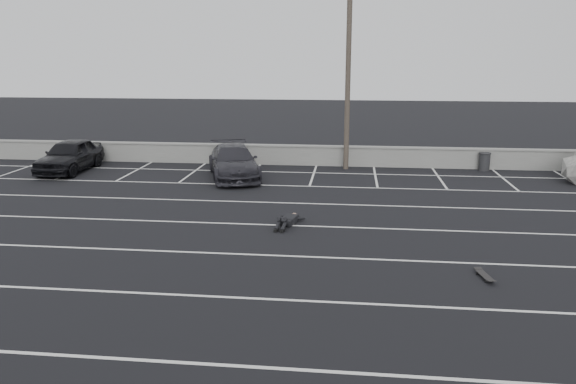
# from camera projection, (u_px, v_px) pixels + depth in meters

# --- Properties ---
(ground) EXTENTS (120.00, 120.00, 0.00)m
(ground) POSITION_uv_depth(u_px,v_px,m) (252.00, 255.00, 16.34)
(ground) COLOR black
(ground) RESTS_ON ground
(seawall) EXTENTS (50.00, 0.45, 1.06)m
(seawall) POSITION_uv_depth(u_px,v_px,m) (298.00, 155.00, 29.73)
(seawall) COLOR gray
(seawall) RESTS_ON ground
(stall_lines) EXTENTS (36.00, 20.05, 0.01)m
(stall_lines) POSITION_uv_depth(u_px,v_px,m) (271.00, 213.00, 20.61)
(stall_lines) COLOR silver
(stall_lines) RESTS_ON ground
(car_left) EXTENTS (1.96, 4.75, 1.61)m
(car_left) POSITION_uv_depth(u_px,v_px,m) (70.00, 155.00, 28.02)
(car_left) COLOR black
(car_left) RESTS_ON ground
(car_right) EXTENTS (3.63, 5.64, 1.52)m
(car_right) POSITION_uv_depth(u_px,v_px,m) (234.00, 162.00, 26.58)
(car_right) COLOR #26252C
(car_right) RESTS_ON ground
(utility_pole) EXTENTS (1.30, 0.26, 9.76)m
(utility_pole) POSITION_uv_depth(u_px,v_px,m) (348.00, 71.00, 27.65)
(utility_pole) COLOR #4C4238
(utility_pole) RESTS_ON ground
(trash_bin) EXTENTS (0.70, 0.70, 0.91)m
(trash_bin) POSITION_uv_depth(u_px,v_px,m) (484.00, 161.00, 28.31)
(trash_bin) COLOR #252628
(trash_bin) RESTS_ON ground
(person) EXTENTS (1.86, 2.66, 0.46)m
(person) POSITION_uv_depth(u_px,v_px,m) (290.00, 217.00, 19.41)
(person) COLOR black
(person) RESTS_ON ground
(skateboard) EXTENTS (0.35, 0.82, 0.10)m
(skateboard) POSITION_uv_depth(u_px,v_px,m) (485.00, 276.00, 14.58)
(skateboard) COLOR black
(skateboard) RESTS_ON ground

